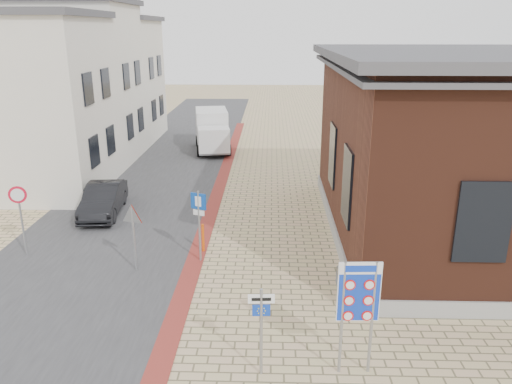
% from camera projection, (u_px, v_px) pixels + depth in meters
% --- Properties ---
extents(ground, '(120.00, 120.00, 0.00)m').
position_uv_depth(ground, '(248.00, 335.00, 12.84)').
color(ground, tan).
rests_on(ground, ground).
extents(road_strip, '(7.00, 60.00, 0.02)m').
position_uv_depth(road_strip, '(160.00, 173.00, 27.25)').
color(road_strip, '#38383A').
rests_on(road_strip, ground).
extents(curb_strip, '(0.60, 40.00, 0.02)m').
position_uv_depth(curb_strip, '(214.00, 204.00, 22.39)').
color(curb_strip, maroon).
rests_on(curb_strip, ground).
extents(brick_building, '(13.00, 13.00, 6.80)m').
position_uv_depth(brick_building, '(503.00, 145.00, 18.13)').
color(brick_building, gray).
rests_on(brick_building, ground).
extents(townhouse_near, '(7.40, 6.40, 8.30)m').
position_uv_depth(townhouse_near, '(24.00, 104.00, 23.26)').
color(townhouse_near, silver).
rests_on(townhouse_near, ground).
extents(townhouse_mid, '(7.40, 6.40, 9.10)m').
position_uv_depth(townhouse_mid, '(72.00, 82.00, 28.84)').
color(townhouse_mid, silver).
rests_on(townhouse_mid, ground).
extents(townhouse_far, '(7.40, 6.40, 8.30)m').
position_uv_depth(townhouse_far, '(106.00, 79.00, 34.66)').
color(townhouse_far, silver).
rests_on(townhouse_far, ground).
extents(bike_rack, '(0.08, 1.80, 0.60)m').
position_uv_depth(bike_rack, '(340.00, 285.00, 14.77)').
color(bike_rack, slate).
rests_on(bike_rack, ground).
extents(sedan, '(1.77, 4.05, 1.30)m').
position_uv_depth(sedan, '(103.00, 199.00, 21.01)').
color(sedan, black).
rests_on(sedan, ground).
extents(box_truck, '(2.68, 5.09, 2.53)m').
position_uv_depth(box_truck, '(212.00, 130.00, 31.87)').
color(box_truck, slate).
rests_on(box_truck, ground).
extents(border_sign, '(0.95, 0.10, 2.78)m').
position_uv_depth(border_sign, '(359.00, 295.00, 10.85)').
color(border_sign, gray).
rests_on(border_sign, ground).
extents(essen_sign, '(0.59, 0.07, 2.17)m').
position_uv_depth(essen_sign, '(261.00, 320.00, 10.97)').
color(essen_sign, gray).
rests_on(essen_sign, ground).
extents(parking_sign, '(0.52, 0.24, 2.49)m').
position_uv_depth(parking_sign, '(199.00, 214.00, 16.41)').
color(parking_sign, gray).
rests_on(parking_sign, ground).
extents(yield_sign, '(0.77, 0.28, 2.23)m').
position_uv_depth(yield_sign, '(133.00, 222.00, 15.75)').
color(yield_sign, gray).
rests_on(yield_sign, ground).
extents(speed_sign, '(0.59, 0.16, 2.53)m').
position_uv_depth(speed_sign, '(20.00, 209.00, 16.82)').
color(speed_sign, gray).
rests_on(speed_sign, ground).
extents(bollard, '(0.10, 0.10, 1.03)m').
position_uv_depth(bollard, '(203.00, 238.00, 17.48)').
color(bollard, '#D8510B').
rests_on(bollard, ground).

